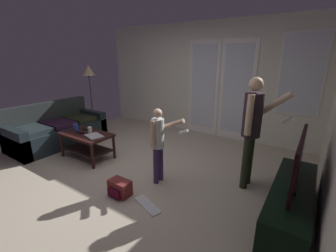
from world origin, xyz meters
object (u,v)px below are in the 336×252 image
at_px(person_adult, 253,124).
at_px(floor_lamp, 89,75).
at_px(leather_couch, 57,130).
at_px(cup_by_laptop, 90,130).
at_px(person_child, 159,139).
at_px(backpack, 120,188).
at_px(loose_keyboard, 147,205).
at_px(coffee_table, 87,140).
at_px(tv_stand, 291,202).
at_px(dvd_remote_slim, 87,129).
at_px(flat_screen_tv, 298,162).
at_px(cup_near_edge, 76,127).
at_px(laptop_closed, 94,136).
at_px(tv_remote_black, 80,133).

bearing_deg(person_adult, floor_lamp, 171.46).
relative_size(leather_couch, cup_by_laptop, 18.68).
bearing_deg(person_child, backpack, -112.33).
bearing_deg(leather_couch, loose_keyboard, -11.83).
distance_m(coffee_table, loose_keyboard, 1.91).
height_order(tv_stand, dvd_remote_slim, dvd_remote_slim).
xyz_separation_m(person_child, dvd_remote_slim, (-1.76, 0.09, -0.19)).
bearing_deg(person_child, flat_screen_tv, 6.98).
bearing_deg(backpack, person_child, 67.67).
bearing_deg(cup_near_edge, cup_by_laptop, 12.03).
height_order(leather_couch, laptop_closed, leather_couch).
bearing_deg(floor_lamp, laptop_closed, -37.67).
xyz_separation_m(tv_stand, flat_screen_tv, (-0.00, 0.00, 0.51)).
relative_size(person_child, cup_by_laptop, 11.19).
xyz_separation_m(backpack, laptop_closed, (-1.10, 0.50, 0.38)).
height_order(tv_remote_black, dvd_remote_slim, same).
relative_size(tv_stand, cup_by_laptop, 16.07).
height_order(coffee_table, person_adult, person_adult).
distance_m(person_child, dvd_remote_slim, 1.78).
bearing_deg(coffee_table, dvd_remote_slim, 141.04).
xyz_separation_m(person_adult, backpack, (-1.35, -1.20, -0.83)).
relative_size(person_child, laptop_closed, 3.52).
relative_size(person_child, dvd_remote_slim, 6.60).
xyz_separation_m(loose_keyboard, tv_remote_black, (-1.91, 0.46, 0.47)).
xyz_separation_m(flat_screen_tv, tv_remote_black, (-3.42, -0.31, -0.23)).
distance_m(person_child, backpack, 0.85).
bearing_deg(person_child, coffee_table, -178.17).
xyz_separation_m(coffee_table, flat_screen_tv, (3.32, 0.26, 0.37)).
xyz_separation_m(laptop_closed, cup_by_laptop, (-0.26, 0.11, 0.04)).
distance_m(cup_near_edge, dvd_remote_slim, 0.19).
bearing_deg(cup_by_laptop, coffee_table, -88.47).
bearing_deg(laptop_closed, flat_screen_tv, 19.28).
height_order(person_adult, cup_by_laptop, person_adult).
distance_m(leather_couch, cup_near_edge, 0.88).
distance_m(leather_couch, person_child, 2.77).
xyz_separation_m(person_child, tv_remote_black, (-1.69, -0.10, -0.19)).
relative_size(laptop_closed, cup_near_edge, 2.72).
height_order(laptop_closed, dvd_remote_slim, same).
height_order(backpack, laptop_closed, laptop_closed).
height_order(leather_couch, dvd_remote_slim, leather_couch).
bearing_deg(laptop_closed, loose_keyboard, -3.33).
xyz_separation_m(backpack, dvd_remote_slim, (-1.52, 0.67, 0.38)).
xyz_separation_m(tv_stand, cup_near_edge, (-3.63, -0.24, 0.33)).
xyz_separation_m(floor_lamp, cup_by_laptop, (1.46, -1.21, -0.84)).
bearing_deg(leather_couch, dvd_remote_slim, 1.66).
xyz_separation_m(tv_stand, cup_by_laptop, (-3.32, -0.17, 0.32)).
relative_size(coffee_table, dvd_remote_slim, 5.57).
distance_m(person_child, loose_keyboard, 0.90).
distance_m(leather_couch, floor_lamp, 1.63).
distance_m(tv_stand, cup_by_laptop, 3.34).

